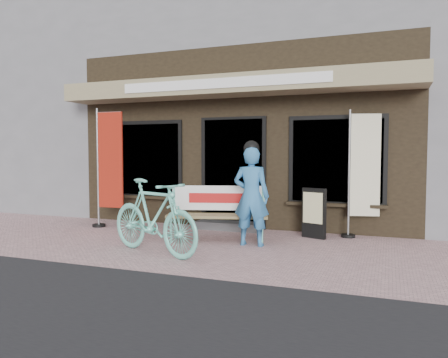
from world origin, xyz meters
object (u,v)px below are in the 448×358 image
at_px(bench, 218,208).
at_px(person, 251,194).
at_px(nobori_red, 108,166).
at_px(nobori_cream, 362,172).
at_px(bicycle, 154,217).
at_px(menu_stand, 314,213).

xyz_separation_m(bench, person, (0.67, -0.24, 0.29)).
bearing_deg(nobori_red, person, -14.70).
bearing_deg(nobori_cream, bench, -169.81).
bearing_deg(bicycle, nobori_cream, -28.95).
bearing_deg(person, nobori_red, 166.31).
relative_size(person, nobori_cream, 0.75).
distance_m(nobori_red, nobori_cream, 4.84).
bearing_deg(nobori_cream, person, -155.94).
height_order(person, nobori_cream, nobori_cream).
distance_m(person, nobori_red, 3.26).
distance_m(bench, bicycle, 1.40).
height_order(bench, bicycle, bicycle).
relative_size(nobori_red, menu_stand, 2.70).
height_order(nobori_red, menu_stand, nobori_red).
distance_m(bicycle, nobori_red, 2.71).
distance_m(bench, nobori_red, 2.62).
xyz_separation_m(bench, menu_stand, (1.52, 0.72, -0.09)).
distance_m(person, bicycle, 1.61).
bearing_deg(nobori_red, nobori_cream, 4.71).
height_order(bench, nobori_cream, nobori_cream).
distance_m(person, menu_stand, 1.33).
xyz_separation_m(nobori_red, nobori_cream, (4.79, 0.69, -0.07)).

